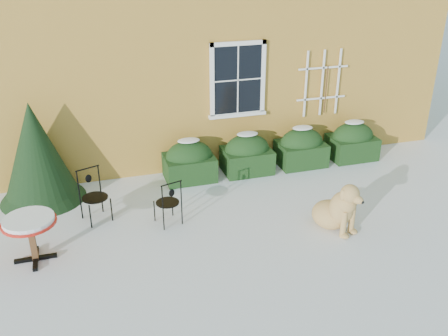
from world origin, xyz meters
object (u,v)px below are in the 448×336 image
object	(u,v)px
patio_chair_near	(168,202)
dog	(338,209)
evergreen_shrub	(38,162)
patio_chair_far	(94,195)
bistro_table	(29,225)

from	to	relation	value
patio_chair_near	dog	world-z (taller)	dog
evergreen_shrub	patio_chair_near	xyz separation A→B (m)	(2.21, -1.66, -0.36)
evergreen_shrub	dog	bearing A→B (deg)	-28.32
patio_chair_far	dog	bearing A→B (deg)	-41.90
bistro_table	patio_chair_near	bearing A→B (deg)	11.95
bistro_table	patio_chair_far	bearing A→B (deg)	45.47
bistro_table	dog	size ratio (longest dim) A/B	0.78
patio_chair_near	dog	distance (m)	3.00
evergreen_shrub	dog	distance (m)	5.72
bistro_table	dog	distance (m)	5.14
dog	patio_chair_far	bearing A→B (deg)	135.89
patio_chair_far	patio_chair_near	bearing A→B (deg)	-44.31
evergreen_shrub	dog	world-z (taller)	evergreen_shrub
patio_chair_far	evergreen_shrub	bearing A→B (deg)	110.74
bistro_table	patio_chair_far	world-z (taller)	patio_chair_far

